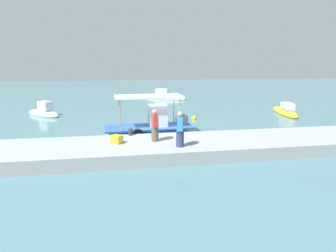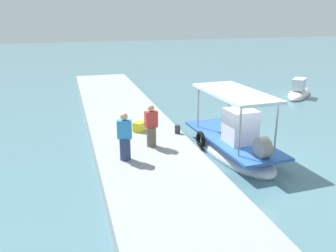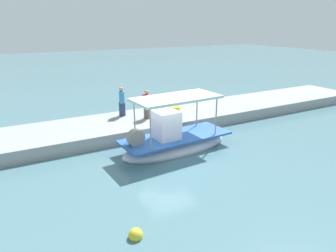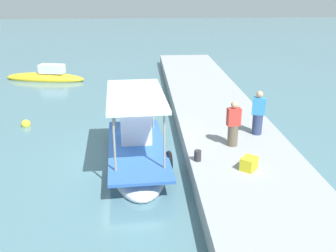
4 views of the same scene
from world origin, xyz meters
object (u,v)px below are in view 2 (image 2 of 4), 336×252
(fisherman_by_crate, at_px, (151,128))
(moored_boat_mid, at_px, (299,92))
(cargo_crate, at_px, (139,126))
(main_fishing_boat, at_px, (233,143))
(fisherman_near_bollard, at_px, (125,139))
(mooring_bollard, at_px, (177,129))

(fisherman_by_crate, distance_m, moored_boat_mid, 15.35)
(cargo_crate, height_order, moored_boat_mid, moored_boat_mid)
(main_fishing_boat, distance_m, fisherman_near_bollard, 4.89)
(main_fishing_boat, relative_size, fisherman_near_bollard, 3.37)
(main_fishing_boat, distance_m, fisherman_by_crate, 3.61)
(fisherman_near_bollard, relative_size, mooring_bollard, 4.76)
(fisherman_near_bollard, bearing_deg, mooring_bollard, 130.50)
(fisherman_near_bollard, relative_size, cargo_crate, 3.35)
(mooring_bollard, bearing_deg, moored_boat_mid, 122.97)
(main_fishing_boat, xyz_separation_m, fisherman_near_bollard, (0.92, -4.71, 0.97))
(fisherman_near_bollard, relative_size, fisherman_by_crate, 1.04)
(fisherman_near_bollard, xyz_separation_m, moored_boat_mid, (-9.59, 13.94, -1.20))
(fisherman_near_bollard, height_order, mooring_bollard, fisherman_near_bollard)
(fisherman_near_bollard, distance_m, cargo_crate, 3.30)
(main_fishing_boat, xyz_separation_m, moored_boat_mid, (-8.67, 9.23, -0.22))
(fisherman_by_crate, bearing_deg, moored_boat_mid, 123.81)
(mooring_bollard, height_order, moored_boat_mid, moored_boat_mid)
(mooring_bollard, relative_size, cargo_crate, 0.70)
(cargo_crate, distance_m, moored_boat_mid, 14.39)
(fisherman_near_bollard, relative_size, moored_boat_mid, 0.45)
(fisherman_near_bollard, xyz_separation_m, cargo_crate, (-3.05, 1.13, -0.58))
(main_fishing_boat, relative_size, fisherman_by_crate, 3.49)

